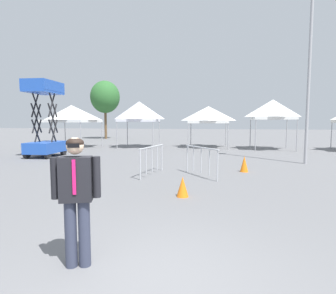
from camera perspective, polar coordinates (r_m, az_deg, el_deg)
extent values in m
plane|color=slate|center=(3.75, -5.16, -26.85)|extent=(140.00, 140.00, 0.00)
cylinder|color=#9E9EA3|center=(21.99, -24.74, 2.32)|extent=(0.06, 0.06, 2.11)
cylinder|color=#9E9EA3|center=(20.18, -17.30, 2.34)|extent=(0.06, 0.06, 2.11)
cylinder|color=#9E9EA3|center=(24.68, -20.14, 2.74)|extent=(0.06, 0.06, 2.11)
cylinder|color=#9E9EA3|center=(23.09, -13.26, 2.77)|extent=(0.06, 0.06, 2.11)
pyramid|color=white|center=(22.42, -18.98, 6.64)|extent=(3.55, 3.55, 1.08)
cube|color=white|center=(22.41, -18.94, 5.00)|extent=(3.52, 3.52, 0.20)
cylinder|color=#9E9EA3|center=(20.79, -10.34, 2.64)|extent=(0.06, 0.06, 2.16)
cylinder|color=#9E9EA3|center=(20.10, -3.07, 2.63)|extent=(0.06, 0.06, 2.16)
cylinder|color=#9E9EA3|center=(23.35, -8.25, 2.94)|extent=(0.06, 0.06, 2.16)
cylinder|color=#9E9EA3|center=(22.73, -1.74, 2.93)|extent=(0.06, 0.06, 2.16)
pyramid|color=white|center=(21.70, -5.89, 7.41)|extent=(2.93, 2.93, 1.33)
cube|color=white|center=(21.68, -5.87, 5.39)|extent=(2.90, 2.90, 0.20)
cylinder|color=#9E9EA3|center=(20.35, 4.14, 2.50)|extent=(0.06, 0.06, 2.05)
cylinder|color=#9E9EA3|center=(20.34, 12.09, 2.39)|extent=(0.06, 0.06, 2.05)
cylinder|color=#9E9EA3|center=(23.16, 4.65, 2.82)|extent=(0.06, 0.06, 2.05)
cylinder|color=#9E9EA3|center=(23.15, 11.64, 2.73)|extent=(0.06, 0.06, 2.05)
pyramid|color=white|center=(21.69, 8.18, 6.76)|extent=(3.07, 3.07, 1.08)
cube|color=white|center=(21.69, 8.16, 5.07)|extent=(3.05, 3.05, 0.20)
cylinder|color=#9E9EA3|center=(19.65, 17.33, 2.55)|extent=(0.06, 0.06, 2.31)
cylinder|color=#9E9EA3|center=(20.20, 24.70, 2.38)|extent=(0.06, 0.06, 2.31)
cylinder|color=#9E9EA3|center=(22.24, 16.36, 2.86)|extent=(0.06, 0.06, 2.31)
cylinder|color=#9E9EA3|center=(22.72, 22.92, 2.71)|extent=(0.06, 0.06, 2.31)
pyramid|color=white|center=(21.16, 20.48, 7.38)|extent=(2.82, 2.82, 1.20)
cube|color=white|center=(21.14, 20.42, 5.49)|extent=(2.80, 2.80, 0.20)
cylinder|color=#9E9EA3|center=(23.44, 30.22, 2.21)|extent=(0.06, 0.06, 2.10)
cylinder|color=black|center=(16.88, -26.73, -1.29)|extent=(0.21, 0.49, 0.48)
cylinder|color=black|center=(16.25, -23.23, -1.38)|extent=(0.21, 0.49, 0.48)
cylinder|color=black|center=(18.33, -23.74, -0.70)|extent=(0.21, 0.49, 0.48)
cylinder|color=black|center=(17.75, -20.44, -0.76)|extent=(0.21, 0.49, 0.48)
cube|color=blue|center=(17.26, -23.54, -0.03)|extent=(1.54, 2.38, 0.60)
cylinder|color=black|center=(17.47, -25.01, 2.40)|extent=(0.14, 0.95, 1.65)
cylinder|color=black|center=(17.47, -25.01, 2.40)|extent=(0.14, 0.95, 1.65)
cylinder|color=black|center=(16.97, -22.20, 2.44)|extent=(0.14, 0.95, 1.65)
cylinder|color=black|center=(16.97, -22.20, 2.44)|extent=(0.14, 0.95, 1.65)
cylinder|color=black|center=(17.45, -25.13, 5.28)|extent=(0.14, 0.95, 1.65)
cylinder|color=black|center=(17.45, -25.13, 5.28)|extent=(0.14, 0.95, 1.65)
cylinder|color=black|center=(16.95, -22.31, 5.40)|extent=(0.14, 0.95, 1.65)
cylinder|color=black|center=(16.95, -22.31, 5.40)|extent=(0.14, 0.95, 1.65)
cylinder|color=black|center=(17.48, -25.24, 8.15)|extent=(0.14, 0.95, 1.65)
cylinder|color=black|center=(17.48, -25.24, 8.15)|extent=(0.14, 0.95, 1.65)
cylinder|color=black|center=(16.99, -22.41, 8.35)|extent=(0.14, 0.95, 1.65)
cylinder|color=black|center=(16.99, -22.41, 8.35)|extent=(0.14, 0.95, 1.65)
cube|color=blue|center=(17.27, -23.91, 10.10)|extent=(1.47, 2.27, 0.12)
cube|color=blue|center=(16.41, -25.89, 11.48)|extent=(1.33, 0.14, 0.55)
cube|color=blue|center=(18.22, -22.22, 10.94)|extent=(1.33, 0.14, 0.55)
cube|color=blue|center=(17.64, -25.78, 11.01)|extent=(0.20, 2.18, 0.55)
cube|color=blue|center=(16.99, -22.05, 11.39)|extent=(0.20, 2.18, 0.55)
cylinder|color=#33384C|center=(4.22, -19.11, -16.33)|extent=(0.16, 0.16, 0.92)
cylinder|color=#33384C|center=(4.19, -16.59, -16.42)|extent=(0.16, 0.16, 0.92)
cube|color=black|center=(3.99, -18.16, -6.18)|extent=(0.47, 0.36, 0.60)
cylinder|color=black|center=(4.05, -21.96, -5.86)|extent=(0.11, 0.11, 0.56)
cylinder|color=black|center=(3.95, -14.29, -5.90)|extent=(0.11, 0.11, 0.56)
sphere|color=beige|center=(3.93, -18.35, 0.20)|extent=(0.23, 0.23, 0.23)
ellipsoid|color=black|center=(3.93, -18.36, 0.78)|extent=(0.23, 0.23, 0.14)
cube|color=black|center=(3.83, -18.64, 0.28)|extent=(0.15, 0.07, 0.06)
cube|color=#E51966|center=(3.86, -18.53, -5.83)|extent=(0.05, 0.03, 0.46)
cylinder|color=#9E9EA3|center=(14.83, 26.74, 14.09)|extent=(0.14, 0.14, 8.83)
cylinder|color=brown|center=(32.92, -12.53, 4.62)|extent=(0.28, 0.28, 3.42)
ellipsoid|color=#2D662D|center=(33.03, -12.64, 9.88)|extent=(3.29, 3.29, 3.62)
cylinder|color=#B7BABF|center=(10.42, -3.28, 0.04)|extent=(0.41, 2.08, 0.05)
cylinder|color=#B7BABF|center=(11.39, -1.25, -2.17)|extent=(0.04, 0.04, 1.05)
cylinder|color=#B7BABF|center=(9.59, -5.67, -3.59)|extent=(0.04, 0.04, 1.05)
cylinder|color=#B7BABF|center=(10.95, -2.16, -2.19)|extent=(0.04, 0.04, 0.92)
cylinder|color=#B7BABF|center=(10.47, -3.27, -2.54)|extent=(0.04, 0.04, 0.92)
cylinder|color=#B7BABF|center=(10.00, -4.48, -2.91)|extent=(0.04, 0.04, 0.92)
cylinder|color=#B7BABF|center=(10.20, 6.76, -0.10)|extent=(1.29, 1.71, 0.05)
cylinder|color=#B7BABF|center=(9.44, 10.01, -3.78)|extent=(0.04, 0.04, 1.05)
cylinder|color=#B7BABF|center=(11.10, 3.94, -2.37)|extent=(0.04, 0.04, 1.05)
cylinder|color=#B7BABF|center=(9.82, 8.39, -3.11)|extent=(0.04, 0.04, 0.92)
cylinder|color=#B7BABF|center=(10.25, 6.73, -2.73)|extent=(0.04, 0.04, 0.92)
cylinder|color=#B7BABF|center=(10.69, 5.21, -2.39)|extent=(0.04, 0.04, 0.92)
cone|color=orange|center=(11.50, 15.20, -3.35)|extent=(0.32, 0.32, 0.63)
cone|color=orange|center=(7.50, 2.97, -8.06)|extent=(0.32, 0.32, 0.54)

